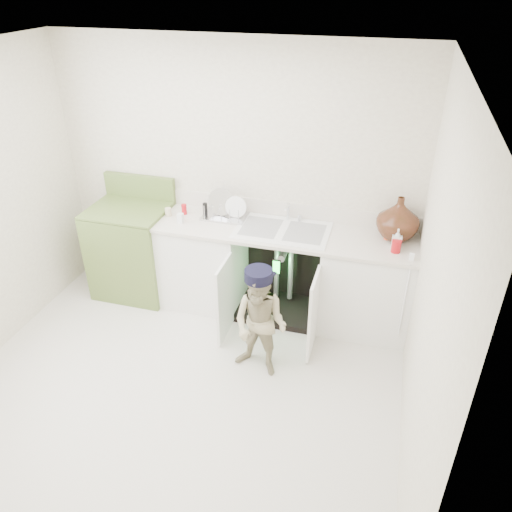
{
  "coord_description": "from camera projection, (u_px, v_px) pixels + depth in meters",
  "views": [
    {
      "loc": [
        1.41,
        -2.73,
        2.99
      ],
      "look_at": [
        0.44,
        0.7,
        0.9
      ],
      "focal_mm": 35.0,
      "sensor_mm": 36.0,
      "label": 1
    }
  ],
  "objects": [
    {
      "name": "ground",
      "position": [
        182.0,
        384.0,
        4.11
      ],
      "size": [
        3.5,
        3.5,
        0.0
      ],
      "primitive_type": "plane",
      "color": "silver",
      "rests_on": "ground"
    },
    {
      "name": "counter_run",
      "position": [
        287.0,
        269.0,
        4.73
      ],
      "size": [
        2.44,
        1.02,
        1.28
      ],
      "color": "white",
      "rests_on": "ground"
    },
    {
      "name": "room_shell",
      "position": [
        168.0,
        253.0,
        3.48
      ],
      "size": [
        6.0,
        5.5,
        1.26
      ],
      "color": "silver",
      "rests_on": "ground"
    },
    {
      "name": "repair_worker",
      "position": [
        260.0,
        323.0,
        4.01
      ],
      "size": [
        0.54,
        0.75,
        0.98
      ],
      "rotation": [
        0.0,
        0.0,
        -0.21
      ],
      "color": "#BBB186",
      "rests_on": "ground"
    },
    {
      "name": "avocado_stove",
      "position": [
        134.0,
        249.0,
        5.08
      ],
      "size": [
        0.75,
        0.65,
        1.17
      ],
      "color": "olive",
      "rests_on": "ground"
    }
  ]
}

